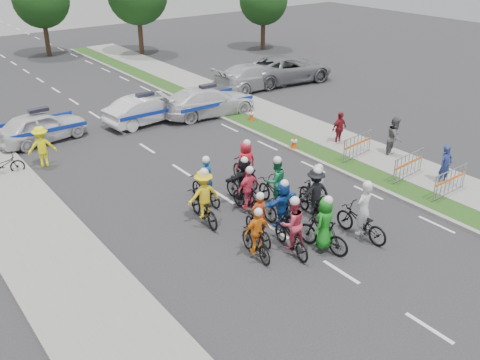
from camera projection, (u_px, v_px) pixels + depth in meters
ground at (341, 272)px, 15.53m from camera, size 90.00×90.00×0.00m
curb_right at (339, 171)px, 21.88m from camera, size 0.20×60.00×0.12m
grass_strip at (351, 167)px, 22.26m from camera, size 1.20×60.00×0.11m
sidewalk_right at (379, 156)px, 23.23m from camera, size 2.40×60.00×0.13m
sidewalk_left at (60, 268)px, 15.62m from camera, size 3.00×60.00×0.13m
rider_0 at (362, 219)px, 16.99m from camera, size 0.78×2.04×2.05m
rider_1 at (324, 229)px, 16.28m from camera, size 0.89×1.89×1.91m
rider_2 at (292, 231)px, 16.21m from camera, size 0.99×1.99×1.94m
rider_3 at (256, 238)px, 15.97m from camera, size 0.90×1.67×1.71m
rider_4 at (314, 198)px, 18.12m from camera, size 1.18×2.00×1.95m
rider_5 at (282, 208)px, 17.44m from camera, size 1.48×1.77×1.83m
rider_6 at (258, 224)px, 16.87m from camera, size 0.92×1.80×1.75m
rider_7 at (316, 191)px, 18.82m from camera, size 0.73×1.65×1.73m
rider_8 at (275, 188)px, 18.87m from camera, size 0.87×1.98×1.98m
rider_9 at (248, 195)px, 18.51m from camera, size 0.90×1.71×1.79m
rider_10 at (204, 201)px, 17.86m from camera, size 1.19×2.06×2.02m
rider_11 at (243, 183)px, 19.20m from camera, size 1.48×1.76×1.81m
rider_12 at (205, 187)px, 19.23m from camera, size 0.64×1.82×1.85m
rider_13 at (246, 167)px, 20.49m from camera, size 0.85×1.86×1.91m
police_car_0 at (41, 127)px, 24.75m from camera, size 4.48×2.39×1.45m
police_car_1 at (146, 110)px, 27.12m from camera, size 4.44×2.01×1.42m
police_car_2 at (208, 101)px, 28.27m from camera, size 5.40×2.70×1.51m
civilian_sedan at (254, 76)px, 32.92m from camera, size 5.44×2.40×1.55m
civilian_suv at (287, 69)px, 34.36m from camera, size 6.38×3.58×1.68m
spectator_0 at (445, 165)px, 20.49m from camera, size 0.63×0.45×1.62m
spectator_1 at (395, 137)px, 23.00m from camera, size 1.07×0.97×1.80m
spectator_2 at (339, 129)px, 24.33m from camera, size 0.94×0.45×1.57m
marshal_hiviz at (42, 147)px, 22.07m from camera, size 1.25×0.89×1.76m
barrier_0 at (450, 183)px, 19.63m from camera, size 2.01×0.54×1.12m
barrier_1 at (408, 167)px, 20.98m from camera, size 2.04×0.67×1.12m
barrier_2 at (357, 147)px, 22.90m from camera, size 2.05×0.74×1.12m
cone_0 at (294, 143)px, 23.90m from camera, size 0.40×0.40×0.70m
cone_1 at (252, 116)px, 27.39m from camera, size 0.40×0.40×0.70m
parked_bike at (2, 165)px, 21.41m from camera, size 1.77×0.88×0.89m
tree_2 at (264, 1)px, 42.46m from camera, size 3.85×3.85×5.77m
tree_4 at (41, 0)px, 40.03m from camera, size 4.20×4.20×6.30m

